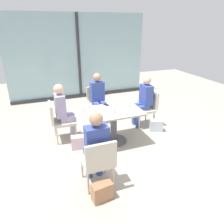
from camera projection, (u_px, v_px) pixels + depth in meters
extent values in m
plane|color=#A89E8E|center=(114.00, 141.00, 4.57)|extent=(12.00, 12.00, 0.00)
cube|color=#96B7BC|center=(79.00, 57.00, 6.79)|extent=(4.55, 0.03, 2.70)
cube|color=#2D2D33|center=(79.00, 58.00, 6.76)|extent=(0.08, 0.06, 2.70)
cube|color=#2D2D33|center=(81.00, 95.00, 7.28)|extent=(4.55, 0.10, 0.10)
cube|color=#BCB29E|center=(114.00, 111.00, 4.29)|extent=(1.13, 0.83, 0.04)
cylinder|color=#4C4C51|center=(114.00, 127.00, 4.43)|extent=(0.14, 0.14, 0.69)
cylinder|color=#4C4C51|center=(114.00, 140.00, 4.56)|extent=(0.56, 0.56, 0.02)
cube|color=beige|center=(64.00, 121.00, 4.50)|extent=(0.46, 0.46, 0.06)
cube|color=beige|center=(51.00, 113.00, 4.33)|extent=(0.05, 0.46, 0.42)
cylinder|color=beige|center=(76.00, 133.00, 4.48)|extent=(0.04, 0.04, 0.39)
cylinder|color=beige|center=(72.00, 125.00, 4.83)|extent=(0.04, 0.04, 0.39)
cylinder|color=beige|center=(57.00, 136.00, 4.35)|extent=(0.04, 0.04, 0.39)
cylinder|color=beige|center=(55.00, 128.00, 4.70)|extent=(0.04, 0.04, 0.39)
cube|color=beige|center=(97.00, 161.00, 3.22)|extent=(0.46, 0.46, 0.06)
cube|color=beige|center=(101.00, 157.00, 2.91)|extent=(0.46, 0.05, 0.42)
cylinder|color=beige|center=(105.00, 162.00, 3.54)|extent=(0.04, 0.04, 0.39)
cylinder|color=beige|center=(82.00, 168.00, 3.41)|extent=(0.04, 0.04, 0.39)
cylinder|color=beige|center=(113.00, 177.00, 3.20)|extent=(0.04, 0.04, 0.39)
cylinder|color=beige|center=(88.00, 184.00, 3.07)|extent=(0.04, 0.04, 0.39)
cube|color=beige|center=(143.00, 110.00, 5.12)|extent=(0.46, 0.46, 0.06)
cube|color=beige|center=(153.00, 99.00, 5.11)|extent=(0.05, 0.46, 0.42)
cylinder|color=beige|center=(132.00, 116.00, 5.32)|extent=(0.04, 0.04, 0.39)
cylinder|color=beige|center=(139.00, 122.00, 4.98)|extent=(0.04, 0.04, 0.39)
cylinder|color=beige|center=(146.00, 114.00, 5.45)|extent=(0.04, 0.04, 0.39)
cylinder|color=beige|center=(154.00, 120.00, 5.11)|extent=(0.04, 0.04, 0.39)
cube|color=beige|center=(98.00, 106.00, 5.36)|extent=(0.46, 0.46, 0.06)
cube|color=beige|center=(95.00, 94.00, 5.48)|extent=(0.46, 0.05, 0.42)
cylinder|color=beige|center=(93.00, 118.00, 5.21)|extent=(0.04, 0.04, 0.39)
cylinder|color=beige|center=(108.00, 116.00, 5.34)|extent=(0.04, 0.04, 0.39)
cylinder|color=beige|center=(89.00, 112.00, 5.56)|extent=(0.04, 0.04, 0.39)
cylinder|color=beige|center=(103.00, 110.00, 5.68)|extent=(0.04, 0.04, 0.39)
cylinder|color=#9E93B7|center=(74.00, 130.00, 4.56)|extent=(0.11, 0.11, 0.45)
cube|color=#9E93B7|center=(68.00, 119.00, 4.42)|extent=(0.32, 0.13, 0.11)
cylinder|color=#9E93B7|center=(72.00, 126.00, 4.71)|extent=(0.11, 0.11, 0.45)
cube|color=#9E93B7|center=(67.00, 116.00, 4.57)|extent=(0.32, 0.13, 0.11)
cube|color=#9E93B7|center=(60.00, 106.00, 4.33)|extent=(0.20, 0.34, 0.48)
sphere|color=#D8AD8C|center=(58.00, 89.00, 4.19)|extent=(0.20, 0.20, 0.20)
cylinder|color=#384C9E|center=(99.00, 163.00, 3.48)|extent=(0.11, 0.11, 0.45)
cube|color=#384C9E|center=(100.00, 152.00, 3.28)|extent=(0.13, 0.32, 0.11)
cylinder|color=#384C9E|center=(89.00, 166.00, 3.42)|extent=(0.11, 0.11, 0.45)
cube|color=#384C9E|center=(89.00, 154.00, 3.22)|extent=(0.13, 0.32, 0.11)
cube|color=#384C9E|center=(97.00, 141.00, 3.03)|extent=(0.34, 0.20, 0.48)
sphere|color=tan|center=(96.00, 119.00, 2.88)|extent=(0.20, 0.20, 0.20)
cylinder|color=#384C9E|center=(135.00, 116.00, 5.22)|extent=(0.11, 0.11, 0.45)
cube|color=#384C9E|center=(139.00, 105.00, 5.14)|extent=(0.32, 0.13, 0.11)
cylinder|color=#384C9E|center=(138.00, 119.00, 5.07)|extent=(0.11, 0.11, 0.45)
cube|color=#384C9E|center=(142.00, 108.00, 4.99)|extent=(0.32, 0.13, 0.11)
cube|color=#384C9E|center=(146.00, 95.00, 4.99)|extent=(0.20, 0.34, 0.48)
sphere|color=#D8AD8C|center=(147.00, 80.00, 4.85)|extent=(0.20, 0.20, 0.20)
cylinder|color=#384C9E|center=(97.00, 116.00, 5.26)|extent=(0.11, 0.11, 0.45)
cube|color=#384C9E|center=(96.00, 104.00, 5.23)|extent=(0.13, 0.32, 0.11)
cylinder|color=#384C9E|center=(104.00, 115.00, 5.31)|extent=(0.11, 0.11, 0.45)
cube|color=#384C9E|center=(102.00, 103.00, 5.29)|extent=(0.13, 0.32, 0.11)
cube|color=#384C9E|center=(97.00, 91.00, 5.25)|extent=(0.34, 0.20, 0.48)
sphere|color=tan|center=(97.00, 77.00, 5.11)|extent=(0.20, 0.20, 0.20)
cylinder|color=silver|center=(115.00, 109.00, 4.35)|extent=(0.06, 0.06, 0.00)
cylinder|color=silver|center=(115.00, 107.00, 4.33)|extent=(0.01, 0.01, 0.08)
cone|color=silver|center=(115.00, 103.00, 4.29)|extent=(0.07, 0.07, 0.09)
cylinder|color=silver|center=(129.00, 103.00, 4.65)|extent=(0.06, 0.06, 0.00)
cylinder|color=silver|center=(129.00, 101.00, 4.63)|extent=(0.01, 0.01, 0.08)
cone|color=silver|center=(129.00, 98.00, 4.59)|extent=(0.07, 0.07, 0.09)
cylinder|color=silver|center=(128.00, 107.00, 4.45)|extent=(0.06, 0.06, 0.00)
cylinder|color=silver|center=(128.00, 105.00, 4.43)|extent=(0.01, 0.01, 0.08)
cone|color=silver|center=(129.00, 101.00, 4.40)|extent=(0.07, 0.07, 0.09)
cylinder|color=silver|center=(88.00, 108.00, 4.41)|extent=(0.06, 0.06, 0.00)
cylinder|color=silver|center=(88.00, 106.00, 4.39)|extent=(0.01, 0.01, 0.08)
cone|color=silver|center=(88.00, 102.00, 4.36)|extent=(0.07, 0.07, 0.09)
cylinder|color=white|center=(114.00, 111.00, 4.14)|extent=(0.08, 0.08, 0.09)
cube|color=black|center=(106.00, 105.00, 4.56)|extent=(0.12, 0.16, 0.01)
cube|color=beige|center=(79.00, 142.00, 4.24)|extent=(0.32, 0.20, 0.28)
cube|color=#A3704C|center=(102.00, 192.00, 3.00)|extent=(0.32, 0.20, 0.28)
cube|color=silver|center=(156.00, 125.00, 4.94)|extent=(0.34, 0.25, 0.28)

